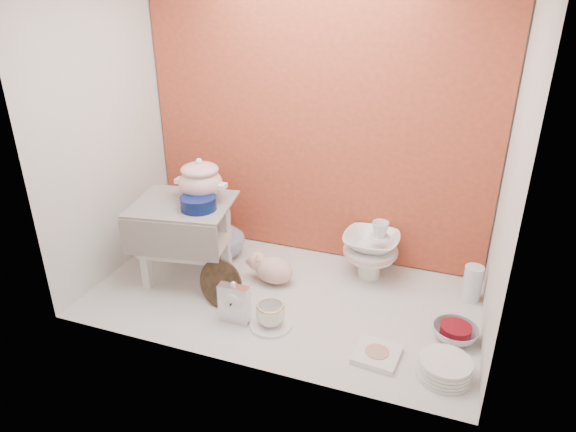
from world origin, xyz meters
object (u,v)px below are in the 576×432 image
crystal_bowl (455,333)px  step_stool (186,240)px  mantel_clock (234,302)px  floral_platter (206,210)px  porcelain_tower (371,249)px  gold_rim_teacup (271,314)px  plush_pig (274,270)px  dinner_plate_stack (445,368)px  soup_tureen (200,179)px  blue_white_vase (222,235)px

crystal_bowl → step_stool: bearing=177.4°
step_stool → mantel_clock: step_stool is taller
floral_platter → porcelain_tower: bearing=-2.8°
mantel_clock → gold_rim_teacup: size_ratio=1.61×
step_stool → porcelain_tower: 0.92m
gold_rim_teacup → porcelain_tower: porcelain_tower is taller
gold_rim_teacup → plush_pig: bearing=108.8°
dinner_plate_stack → porcelain_tower: bearing=124.5°
porcelain_tower → soup_tureen: bearing=-162.8°
mantel_clock → porcelain_tower: (0.48, 0.58, 0.06)m
blue_white_vase → dinner_plate_stack: 1.34m
soup_tureen → floral_platter: (-0.15, 0.29, -0.31)m
soup_tureen → mantel_clock: soup_tureen is taller
floral_platter → mantel_clock: 0.79m
floral_platter → soup_tureen: bearing=-62.5°
mantel_clock → porcelain_tower: 0.75m
dinner_plate_stack → porcelain_tower: (-0.42, 0.62, 0.12)m
soup_tureen → blue_white_vase: soup_tureen is taller
soup_tureen → crystal_bowl: 1.34m
gold_rim_teacup → porcelain_tower: 0.65m
blue_white_vase → crystal_bowl: size_ratio=1.31×
step_stool → plush_pig: bearing=1.7°
step_stool → dinner_plate_stack: (1.28, -0.30, -0.17)m
mantel_clock → crystal_bowl: 0.95m
porcelain_tower → floral_platter: bearing=177.2°
gold_rim_teacup → porcelain_tower: (0.32, 0.56, 0.10)m
step_stool → crystal_bowl: (1.31, -0.06, -0.17)m
floral_platter → plush_pig: size_ratio=1.63×
floral_platter → gold_rim_teacup: size_ratio=3.18×
gold_rim_teacup → dinner_plate_stack: size_ratio=0.58×
blue_white_vase → mantel_clock: blue_white_vase is taller
plush_pig → crystal_bowl: size_ratio=1.30×
dinner_plate_stack → floral_platter: bearing=154.2°
mantel_clock → plush_pig: mantel_clock is taller
floral_platter → mantel_clock: (0.47, -0.62, -0.10)m
floral_platter → mantel_clock: bearing=-53.2°
step_stool → crystal_bowl: step_stool is taller
gold_rim_teacup → crystal_bowl: (0.76, 0.19, -0.03)m
soup_tureen → crystal_bowl: size_ratio=1.32×
dinner_plate_stack → step_stool: bearing=166.7°
gold_rim_teacup → porcelain_tower: size_ratio=0.40×
mantel_clock → plush_pig: size_ratio=0.82×
dinner_plate_stack → porcelain_tower: 0.76m
mantel_clock → blue_white_vase: bearing=120.4°
plush_pig → dinner_plate_stack: 0.94m
mantel_clock → dinner_plate_stack: 0.90m
soup_tureen → mantel_clock: bearing=-46.5°
soup_tureen → plush_pig: size_ratio=1.02×
crystal_bowl → plush_pig: bearing=170.5°
blue_white_vase → step_stool: bearing=-106.0°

